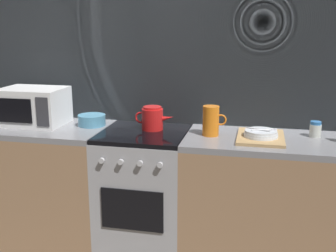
{
  "coord_description": "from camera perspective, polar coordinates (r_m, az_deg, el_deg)",
  "views": [
    {
      "loc": [
        0.77,
        -2.69,
        1.64
      ],
      "look_at": [
        0.17,
        0.0,
        0.95
      ],
      "focal_mm": 44.52,
      "sensor_mm": 36.0,
      "label": 1
    }
  ],
  "objects": [
    {
      "name": "ground_plane",
      "position": [
        3.24,
        -3.1,
        -16.35
      ],
      "size": [
        8.0,
        8.0,
        0.0
      ],
      "primitive_type": "plane",
      "color": "#6B6054"
    },
    {
      "name": "back_wall",
      "position": [
        3.14,
        -1.81,
        6.0
      ],
      "size": [
        3.6,
        0.05,
        2.4
      ],
      "color": "gray",
      "rests_on": "ground_plane"
    },
    {
      "name": "counter_left",
      "position": [
        3.38,
        -18.2,
        -7.29
      ],
      "size": [
        1.2,
        0.6,
        0.9
      ],
      "color": "#997251",
      "rests_on": "ground_plane"
    },
    {
      "name": "stove_unit",
      "position": [
        3.04,
        -3.22,
        -9.03
      ],
      "size": [
        0.6,
        0.63,
        0.9
      ],
      "color": "#9E9EA3",
      "rests_on": "ground_plane"
    },
    {
      "name": "counter_right",
      "position": [
        2.94,
        14.2,
        -10.24
      ],
      "size": [
        1.2,
        0.6,
        0.9
      ],
      "color": "#997251",
      "rests_on": "ground_plane"
    },
    {
      "name": "microwave",
      "position": [
        3.23,
        -17.94,
        2.59
      ],
      "size": [
        0.46,
        0.35,
        0.27
      ],
      "color": "white",
      "rests_on": "counter_left"
    },
    {
      "name": "kettle",
      "position": [
        2.93,
        -2.13,
        1.06
      ],
      "size": [
        0.28,
        0.15,
        0.17
      ],
      "color": "red",
      "rests_on": "stove_unit"
    },
    {
      "name": "mixing_bowl",
      "position": [
        3.1,
        -10.4,
        0.79
      ],
      "size": [
        0.2,
        0.2,
        0.08
      ],
      "primitive_type": "cylinder",
      "color": "teal",
      "rests_on": "counter_left"
    },
    {
      "name": "pitcher",
      "position": [
        2.79,
        5.92,
        0.71
      ],
      "size": [
        0.16,
        0.11,
        0.2
      ],
      "color": "orange",
      "rests_on": "counter_right"
    },
    {
      "name": "dish_pile",
      "position": [
        2.77,
        12.57,
        -1.28
      ],
      "size": [
        0.3,
        0.4,
        0.07
      ],
      "color": "tan",
      "rests_on": "counter_right"
    },
    {
      "name": "spice_jar",
      "position": [
        2.91,
        19.53,
        -0.44
      ],
      "size": [
        0.08,
        0.08,
        0.1
      ],
      "color": "silver",
      "rests_on": "counter_right"
    }
  ]
}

